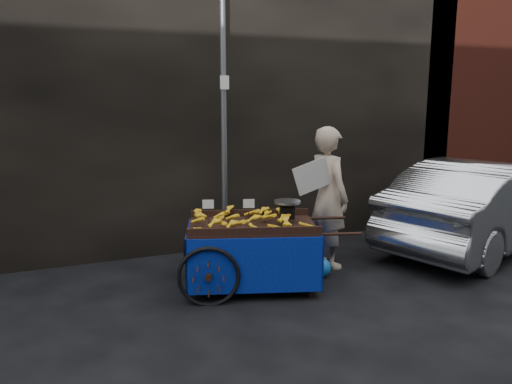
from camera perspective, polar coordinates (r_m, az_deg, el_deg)
name	(u,v)px	position (r m, az deg, el deg)	size (l,w,h in m)	color
ground	(237,289)	(5.95, -2.21, -11.05)	(80.00, 80.00, 0.00)	black
building_wall	(203,78)	(8.11, -6.11, 12.83)	(13.50, 2.00, 5.00)	black
street_pole	(224,112)	(6.84, -3.71, 9.09)	(0.12, 0.10, 4.00)	slate
banana_cart	(248,231)	(5.80, -0.90, -4.50)	(2.21, 1.48, 1.11)	black
vendor	(328,197)	(6.56, 8.20, -0.60)	(0.85, 0.74, 1.85)	#C1A88F
plastic_bag	(321,268)	(6.33, 7.45, -8.60)	(0.26, 0.21, 0.24)	blue
parked_car	(484,204)	(8.11, 24.64, -1.26)	(1.38, 3.95, 1.30)	#B1B4B8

